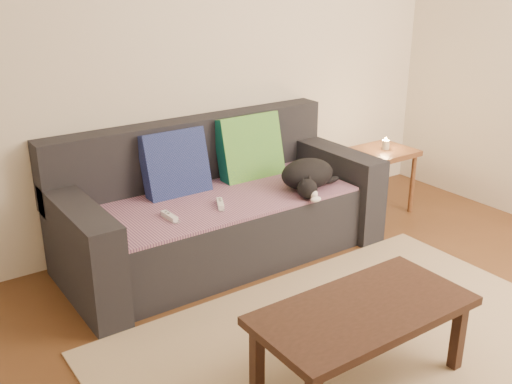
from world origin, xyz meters
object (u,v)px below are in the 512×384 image
at_px(cat, 308,175).
at_px(coffee_table, 363,317).
at_px(wii_remote_b, 220,204).
at_px(sofa, 218,211).
at_px(side_table, 384,160).
at_px(wii_remote_a, 169,216).

bearing_deg(cat, coffee_table, -135.58).
bearing_deg(wii_remote_b, sofa, -0.64).
bearing_deg(sofa, coffee_table, -96.12).
relative_size(wii_remote_b, coffee_table, 0.15).
xyz_separation_m(sofa, side_table, (1.47, -0.08, 0.11)).
relative_size(sofa, coffee_table, 2.06).
xyz_separation_m(side_table, coffee_table, (-1.63, -1.44, -0.06)).
distance_m(side_table, coffee_table, 2.18).
bearing_deg(wii_remote_a, coffee_table, -169.80).
bearing_deg(coffee_table, wii_remote_a, 102.49).
xyz_separation_m(wii_remote_a, coffee_table, (0.29, -1.32, -0.10)).
relative_size(cat, coffee_table, 0.46).
height_order(wii_remote_b, side_table, side_table).
bearing_deg(wii_remote_b, coffee_table, -156.07).
relative_size(sofa, wii_remote_b, 14.00).
bearing_deg(side_table, sofa, 176.72).
relative_size(sofa, wii_remote_a, 14.00).
height_order(cat, side_table, cat).
bearing_deg(cat, side_table, -4.55).
bearing_deg(wii_remote_b, cat, -70.08).
xyz_separation_m(sofa, cat, (0.53, -0.28, 0.23)).
xyz_separation_m(cat, wii_remote_a, (-0.99, 0.08, -0.08)).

